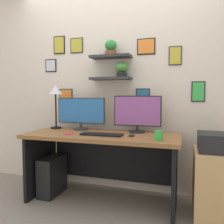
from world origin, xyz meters
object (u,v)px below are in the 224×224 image
at_px(keyboard, 102,134).
at_px(cell_phone, 69,134).
at_px(computer_mouse, 131,135).
at_px(desk, 104,152).
at_px(monitor_right, 137,113).
at_px(printer, 220,143).
at_px(desk_lamp, 56,94).
at_px(drawer_cabinet, 218,185).
at_px(monitor_left, 81,112).
at_px(computer_tower_left, 52,175).
at_px(coffee_mug, 159,135).

relative_size(keyboard, cell_phone, 3.14).
bearing_deg(computer_mouse, desk, 162.31).
bearing_deg(monitor_right, printer, -16.68).
bearing_deg(keyboard, monitor_right, 44.45).
height_order(keyboard, printer, printer).
relative_size(cell_phone, printer, 0.37).
bearing_deg(desk_lamp, drawer_cabinet, -7.44).
xyz_separation_m(monitor_left, desk_lamp, (-0.34, -0.00, 0.22)).
bearing_deg(printer, computer_mouse, -178.38).
distance_m(computer_mouse, printer, 0.83).
relative_size(desk_lamp, cell_phone, 3.87).
relative_size(desk, keyboard, 3.79).
height_order(monitor_right, computer_tower_left, monitor_right).
height_order(monitor_left, keyboard, monitor_left).
distance_m(desk, monitor_right, 0.57).
xyz_separation_m(keyboard, computer_tower_left, (-0.65, 0.09, -0.54)).
height_order(cell_phone, printer, printer).
distance_m(desk, printer, 1.19).
relative_size(coffee_mug, drawer_cabinet, 0.14).
bearing_deg(computer_mouse, cell_phone, -173.94).
distance_m(monitor_right, cell_phone, 0.79).
bearing_deg(computer_mouse, coffee_mug, -24.40).
bearing_deg(monitor_right, computer_mouse, -91.25).
bearing_deg(monitor_right, drawer_cabinet, -16.68).
bearing_deg(cell_phone, drawer_cabinet, -18.53).
height_order(desk, computer_tower_left, desk).
distance_m(monitor_left, desk_lamp, 0.41).
height_order(desk, computer_mouse, computer_mouse).
relative_size(monitor_right, computer_tower_left, 1.20).
xyz_separation_m(monitor_right, drawer_cabinet, (0.82, -0.25, -0.65)).
bearing_deg(keyboard, computer_tower_left, 171.98).
bearing_deg(desk_lamp, keyboard, -23.03).
bearing_deg(cell_phone, coffee_mug, -25.66).
relative_size(desk_lamp, computer_tower_left, 1.22).
relative_size(desk, monitor_right, 3.11).
relative_size(cell_phone, computer_tower_left, 0.31).
distance_m(coffee_mug, drawer_cabinet, 0.74).
bearing_deg(coffee_mug, computer_tower_left, 171.68).
bearing_deg(computer_tower_left, monitor_right, 12.66).
height_order(desk_lamp, coffee_mug, desk_lamp).
distance_m(monitor_right, drawer_cabinet, 1.08).
xyz_separation_m(desk, keyboard, (0.03, -0.15, 0.22)).
relative_size(computer_mouse, drawer_cabinet, 0.14).
bearing_deg(monitor_right, coffee_mug, -54.88).
xyz_separation_m(coffee_mug, printer, (0.54, 0.15, -0.06)).
bearing_deg(keyboard, cell_phone, -174.98).
height_order(desk, monitor_right, monitor_right).
bearing_deg(desk, printer, -4.16).
xyz_separation_m(keyboard, cell_phone, (-0.36, -0.03, -0.01)).
bearing_deg(drawer_cabinet, computer_mouse, -178.38).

